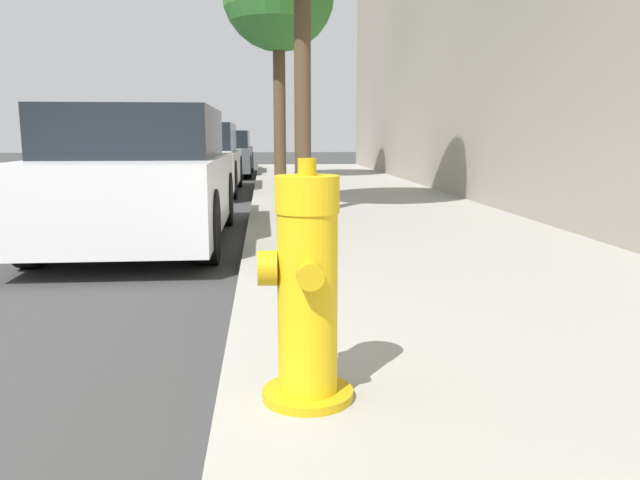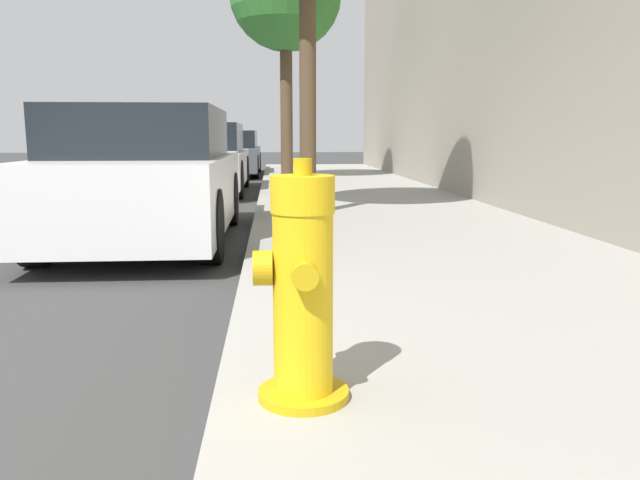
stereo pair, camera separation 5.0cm
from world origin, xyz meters
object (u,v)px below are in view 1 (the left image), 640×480
Objects in this scene: fire_hydrant at (307,292)px; parked_car_far at (222,154)px; parked_car_mid at (191,159)px; parked_car_near at (144,178)px.

parked_car_far reaches higher than fire_hydrant.
parked_car_mid is at bearing -92.44° from parked_car_far.
parked_car_mid is (-1.59, 10.25, 0.12)m from fire_hydrant.
parked_car_near is 11.27m from parked_car_far.
parked_car_far is (-1.36, 15.69, 0.07)m from fire_hydrant.
parked_car_far is at bearing 94.95° from fire_hydrant.
parked_car_mid is (-0.16, 5.83, -0.02)m from parked_car_near.
fire_hydrant is 0.24× the size of parked_car_near.
parked_car_near is at bearing 107.95° from fire_hydrant.
fire_hydrant is 0.22× the size of parked_car_mid.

